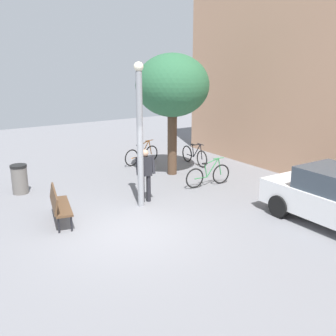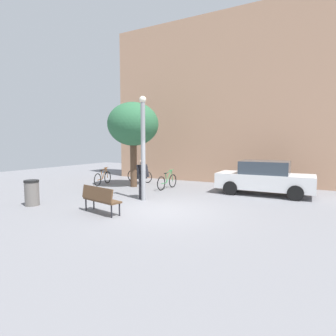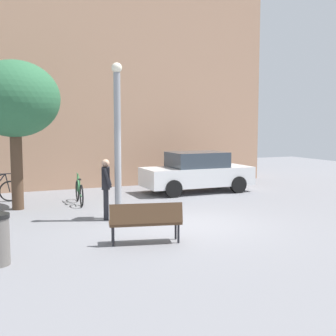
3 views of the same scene
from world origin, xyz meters
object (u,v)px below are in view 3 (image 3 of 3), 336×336
at_px(lamppost, 118,137).
at_px(parked_car_white, 197,172).
at_px(plaza_tree, 14,100).
at_px(bicycle_green, 79,192).
at_px(park_bench, 146,219).
at_px(person_by_lamppost, 106,185).

height_order(lamppost, parked_car_white, lamppost).
bearing_deg(parked_car_white, plaza_tree, -172.43).
bearing_deg(parked_car_white, bicycle_green, -171.96).
bearing_deg(parked_car_white, park_bench, -125.64).
xyz_separation_m(park_bench, bicycle_green, (-0.31, 5.45, -0.16)).
distance_m(plaza_tree, parked_car_white, 7.18).
xyz_separation_m(person_by_lamppost, bicycle_green, (-0.18, 2.65, -0.58)).
distance_m(park_bench, bicycle_green, 5.46).
xyz_separation_m(plaza_tree, parked_car_white, (6.64, 0.88, -2.57)).
bearing_deg(bicycle_green, person_by_lamppost, -86.02).
distance_m(lamppost, park_bench, 3.05).
bearing_deg(park_bench, person_by_lamppost, 92.57).
bearing_deg(lamppost, park_bench, -92.96).
xyz_separation_m(bicycle_green, parked_car_white, (4.69, 0.66, 0.39)).
xyz_separation_m(park_bench, plaza_tree, (-2.26, 5.23, 2.80)).
xyz_separation_m(person_by_lamppost, plaza_tree, (-2.13, 2.43, 2.38)).
bearing_deg(bicycle_green, park_bench, -86.74).
bearing_deg(lamppost, plaza_tree, 131.13).
height_order(plaza_tree, bicycle_green, plaza_tree).
bearing_deg(park_bench, parked_car_white, 54.36).
distance_m(lamppost, plaza_tree, 3.78).
relative_size(plaza_tree, parked_car_white, 1.08).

